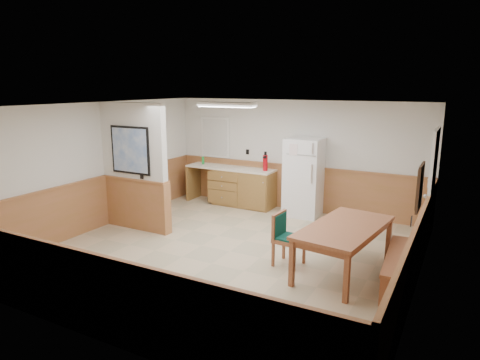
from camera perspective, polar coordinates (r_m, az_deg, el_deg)
The scene contains 20 objects.
ground at distance 7.52m, azimuth -1.36°, elevation -9.50°, with size 6.00×6.00×0.00m, color tan.
ceiling at distance 6.97m, azimuth -1.47°, elevation 9.90°, with size 6.00×6.00×0.02m, color white.
back_wall at distance 9.81m, azimuth 7.30°, elevation 3.24°, with size 6.00×0.02×2.50m, color silver.
right_wall at distance 6.27m, azimuth 23.21°, elevation -3.02°, with size 0.02×6.00×2.50m, color silver.
left_wall at distance 8.98m, azimuth -18.29°, elevation 1.84°, with size 0.02×6.00×2.50m, color silver.
wainscot_back at distance 9.94m, azimuth 7.13°, elevation -1.04°, with size 6.00×0.04×1.00m, color #A76542.
wainscot_right at distance 6.50m, azimuth 22.46°, elevation -9.39°, with size 0.04×6.00×1.00m, color #A76542.
wainscot_left at distance 9.13m, azimuth -17.89°, elevation -2.80°, with size 0.04×6.00×1.00m, color #A76542.
partition_wall at distance 8.60m, azimuth -13.89°, elevation 1.54°, with size 1.50×0.20×2.50m.
kitchen_counter at distance 10.18m, azimuth 0.16°, elevation -0.86°, with size 2.20×0.61×1.00m.
exterior_door at distance 8.16m, azimuth 24.12°, elevation -1.09°, with size 0.07×1.02×2.15m.
kitchen_window at distance 10.67m, azimuth -3.33°, elevation 5.70°, with size 0.80×0.04×1.00m.
wall_painting at distance 5.91m, azimuth 22.85°, elevation -0.89°, with size 0.04×0.50×0.60m.
fluorescent_fixture at distance 8.50m, azimuth -1.82°, elevation 10.02°, with size 1.20×0.30×0.09m.
refrigerator at distance 9.42m, azimuth 8.49°, elevation 0.37°, with size 0.78×0.73×1.71m.
dining_table at distance 6.69m, azimuth 13.78°, elevation -6.68°, with size 1.18×1.98×0.75m.
dining_bench at distance 6.65m, azimuth 20.47°, elevation -10.15°, with size 0.46×1.66×0.45m.
dining_chair at distance 6.90m, azimuth 5.93°, elevation -7.23°, with size 0.62×0.46×0.85m.
fire_extinguisher at distance 9.78m, azimuth 3.39°, elevation 2.37°, with size 0.13×0.13×0.44m.
soap_bottle at distance 10.63m, azimuth -4.95°, elevation 2.63°, with size 0.06×0.06×0.19m, color green.
Camera 1 is at (3.45, -6.05, 2.83)m, focal length 32.00 mm.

